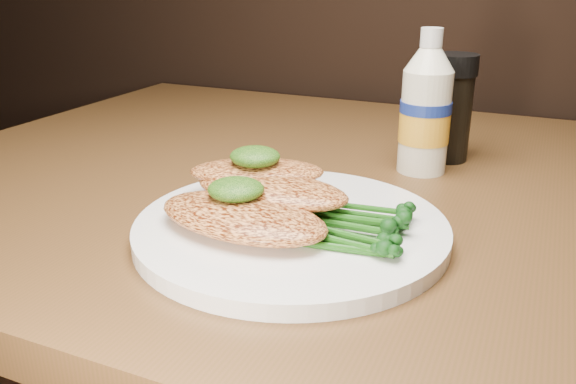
% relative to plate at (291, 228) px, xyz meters
% --- Properties ---
extents(plate, '(0.29, 0.29, 0.01)m').
position_rel_plate_xyz_m(plate, '(0.00, 0.00, 0.00)').
color(plate, white).
rests_on(plate, dining_table).
extents(chicken_front, '(0.17, 0.11, 0.03)m').
position_rel_plate_xyz_m(chicken_front, '(-0.03, -0.04, 0.02)').
color(chicken_front, '#EC934B').
rests_on(chicken_front, plate).
extents(chicken_mid, '(0.16, 0.08, 0.02)m').
position_rel_plate_xyz_m(chicken_mid, '(-0.03, 0.02, 0.03)').
color(chicken_mid, '#EC934B').
rests_on(chicken_mid, plate).
extents(chicken_back, '(0.15, 0.11, 0.02)m').
position_rel_plate_xyz_m(chicken_back, '(-0.05, 0.04, 0.03)').
color(chicken_back, '#EC934B').
rests_on(chicken_back, plate).
extents(pesto_front, '(0.06, 0.06, 0.02)m').
position_rel_plate_xyz_m(pesto_front, '(-0.04, -0.02, 0.04)').
color(pesto_front, black).
rests_on(pesto_front, chicken_front).
extents(pesto_back, '(0.06, 0.05, 0.02)m').
position_rel_plate_xyz_m(pesto_back, '(-0.06, 0.04, 0.05)').
color(pesto_back, black).
rests_on(pesto_back, chicken_back).
extents(broccolini_bundle, '(0.17, 0.15, 0.02)m').
position_rel_plate_xyz_m(broccolini_bundle, '(0.05, -0.00, 0.02)').
color(broccolini_bundle, '#1A5111').
rests_on(broccolini_bundle, plate).
extents(mayo_bottle, '(0.07, 0.07, 0.17)m').
position_rel_plate_xyz_m(mayo_bottle, '(0.07, 0.23, 0.08)').
color(mayo_bottle, white).
rests_on(mayo_bottle, dining_table).
extents(pepper_grinder, '(0.06, 0.06, 0.13)m').
position_rel_plate_xyz_m(pepper_grinder, '(0.09, 0.29, 0.06)').
color(pepper_grinder, black).
rests_on(pepper_grinder, dining_table).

